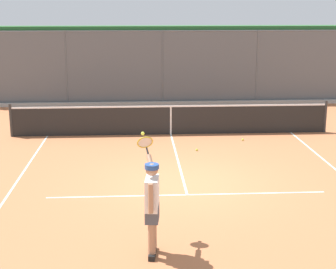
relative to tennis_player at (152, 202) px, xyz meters
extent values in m
plane|color=#B76B42|center=(-0.87, -3.67, -0.94)|extent=(60.00, 60.00, 0.00)
cube|color=white|center=(-0.87, -2.82, -0.94)|extent=(6.25, 0.05, 0.01)
cube|color=white|center=(3.14, -3.34, -0.94)|extent=(0.05, 10.29, 0.01)
cube|color=white|center=(-0.87, -5.65, -0.94)|extent=(0.05, 5.66, 0.01)
cylinder|color=#565B60|center=(-4.88, -13.85, 0.61)|extent=(0.07, 0.07, 3.11)
cylinder|color=#565B60|center=(-0.87, -13.85, 0.61)|extent=(0.07, 0.07, 3.11)
cylinder|color=#565B60|center=(3.14, -13.85, 0.61)|extent=(0.07, 0.07, 3.11)
cylinder|color=#565B60|center=(-0.87, -13.85, 2.13)|extent=(16.04, 0.05, 0.05)
cube|color=#565B60|center=(-0.87, -13.85, 0.61)|extent=(16.04, 0.02, 3.11)
cube|color=#2D6B33|center=(-0.87, -14.50, 0.69)|extent=(19.04, 0.90, 3.26)
cube|color=#ADADA8|center=(-0.87, -13.67, -0.87)|extent=(17.04, 0.18, 0.15)
cylinder|color=#2D2D2D|center=(-6.01, -8.48, -0.41)|extent=(0.09, 0.09, 1.07)
cylinder|color=#2D2D2D|center=(4.27, -8.48, -0.41)|extent=(0.09, 0.09, 1.07)
cube|color=black|center=(-0.87, -8.48, -0.49)|extent=(10.20, 0.02, 0.91)
cube|color=white|center=(-0.87, -8.48, -0.01)|extent=(10.20, 0.04, 0.05)
cube|color=white|center=(-0.87, -8.48, -0.49)|extent=(0.05, 0.04, 0.91)
cube|color=black|center=(0.01, 0.15, -0.90)|extent=(0.14, 0.27, 0.09)
cylinder|color=#A87A5B|center=(0.01, 0.15, -0.48)|extent=(0.13, 0.13, 0.75)
cube|color=black|center=(-0.02, -0.10, -0.90)|extent=(0.14, 0.27, 0.09)
cylinder|color=#A87A5B|center=(-0.02, -0.10, -0.48)|extent=(0.13, 0.13, 0.75)
cube|color=#474C56|center=(0.00, 0.02, -0.19)|extent=(0.26, 0.41, 0.26)
cube|color=white|center=(0.00, 0.02, 0.16)|extent=(0.26, 0.48, 0.54)
cylinder|color=#A87A5B|center=(0.03, 0.30, 0.18)|extent=(0.08, 0.08, 0.50)
cylinder|color=#A87A5B|center=(0.00, -0.42, 0.54)|extent=(0.16, 0.38, 0.28)
sphere|color=#A87A5B|center=(0.00, 0.02, 0.57)|extent=(0.21, 0.21, 0.21)
cylinder|color=#284C93|center=(0.00, 0.02, 0.63)|extent=(0.26, 0.26, 0.08)
cube|color=#284C93|center=(-0.01, -0.09, 0.60)|extent=(0.19, 0.20, 0.02)
cylinder|color=black|center=(0.05, -0.65, 0.69)|extent=(0.07, 0.17, 0.13)
torus|color=gold|center=(0.09, -0.83, 0.82)|extent=(0.33, 0.24, 0.26)
cylinder|color=silver|center=(0.09, -0.83, 0.82)|extent=(0.27, 0.19, 0.21)
sphere|color=#D6E042|center=(0.13, -1.01, 0.93)|extent=(0.07, 0.07, 0.07)
sphere|color=#D6E042|center=(-3.07, -7.52, -0.91)|extent=(0.07, 0.07, 0.07)
sphere|color=#C1D138|center=(-1.49, -6.43, -0.91)|extent=(0.07, 0.07, 0.07)
camera|label=1|loc=(0.22, 8.21, 3.20)|focal=56.14mm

